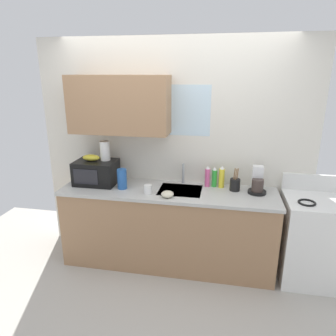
{
  "coord_description": "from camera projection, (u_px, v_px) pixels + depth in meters",
  "views": [
    {
      "loc": [
        0.58,
        -3.06,
        2.13
      ],
      "look_at": [
        0.0,
        0.0,
        1.15
      ],
      "focal_mm": 32.74,
      "sensor_mm": 36.0,
      "label": 1
    }
  ],
  "objects": [
    {
      "name": "kitchen_wall_assembly",
      "position": [
        163.0,
        141.0,
        3.5
      ],
      "size": [
        3.13,
        0.42,
        2.5
      ],
      "color": "silver",
      "rests_on": "ground"
    },
    {
      "name": "dish_soap_bottle_yellow",
      "position": [
        222.0,
        177.0,
        3.38
      ],
      "size": [
        0.06,
        0.06,
        0.25
      ],
      "color": "yellow",
      "rests_on": "counter_unit"
    },
    {
      "name": "banana_bunch",
      "position": [
        91.0,
        158.0,
        3.45
      ],
      "size": [
        0.2,
        0.11,
        0.07
      ],
      "primitive_type": "ellipsoid",
      "color": "gold",
      "rests_on": "microwave"
    },
    {
      "name": "mug_white",
      "position": [
        148.0,
        189.0,
        3.23
      ],
      "size": [
        0.08,
        0.08,
        0.09
      ],
      "primitive_type": "cylinder",
      "color": "white",
      "rests_on": "counter_unit"
    },
    {
      "name": "stove_range",
      "position": [
        311.0,
        239.0,
        3.2
      ],
      "size": [
        0.6,
        0.6,
        1.08
      ],
      "color": "white",
      "rests_on": "ground"
    },
    {
      "name": "counter_unit",
      "position": [
        168.0,
        226.0,
        3.47
      ],
      "size": [
        2.36,
        0.63,
        0.9
      ],
      "color": "#9E7551",
      "rests_on": "ground"
    },
    {
      "name": "small_bowl",
      "position": [
        167.0,
        194.0,
        3.14
      ],
      "size": [
        0.13,
        0.13,
        0.06
      ],
      "primitive_type": "ellipsoid",
      "color": "beige",
      "rests_on": "counter_unit"
    },
    {
      "name": "sink_faucet",
      "position": [
        183.0,
        173.0,
        3.5
      ],
      "size": [
        0.03,
        0.03,
        0.24
      ],
      "primitive_type": "cylinder",
      "color": "#B2B5BA",
      "rests_on": "counter_unit"
    },
    {
      "name": "dish_soap_bottle_pink",
      "position": [
        207.0,
        177.0,
        3.41
      ],
      "size": [
        0.06,
        0.06,
        0.24
      ],
      "color": "#E55999",
      "rests_on": "counter_unit"
    },
    {
      "name": "utensil_crock",
      "position": [
        235.0,
        184.0,
        3.3
      ],
      "size": [
        0.11,
        0.11,
        0.25
      ],
      "color": "black",
      "rests_on": "counter_unit"
    },
    {
      "name": "coffee_maker",
      "position": [
        257.0,
        183.0,
        3.24
      ],
      "size": [
        0.19,
        0.21,
        0.28
      ],
      "color": "black",
      "rests_on": "counter_unit"
    },
    {
      "name": "paper_towel_roll",
      "position": [
        105.0,
        151.0,
        3.45
      ],
      "size": [
        0.11,
        0.11,
        0.22
      ],
      "primitive_type": "cylinder",
      "color": "white",
      "rests_on": "microwave"
    },
    {
      "name": "cereal_canister",
      "position": [
        122.0,
        179.0,
        3.35
      ],
      "size": [
        0.1,
        0.1,
        0.22
      ],
      "primitive_type": "cylinder",
      "color": "#2659A5",
      "rests_on": "counter_unit"
    },
    {
      "name": "dish_soap_bottle_green",
      "position": [
        214.0,
        177.0,
        3.41
      ],
      "size": [
        0.06,
        0.06,
        0.23
      ],
      "color": "green",
      "rests_on": "counter_unit"
    },
    {
      "name": "microwave",
      "position": [
        96.0,
        172.0,
        3.49
      ],
      "size": [
        0.46,
        0.35,
        0.27
      ],
      "color": "black",
      "rests_on": "counter_unit"
    }
  ]
}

